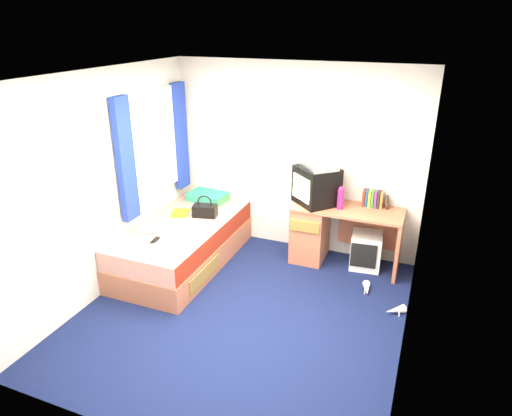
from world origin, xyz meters
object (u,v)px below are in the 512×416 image
at_px(pink_water_bottle, 341,199).
at_px(towel, 182,232).
at_px(remote_control, 155,240).
at_px(storage_cube, 366,250).
at_px(bed, 184,243).
at_px(desk, 324,230).
at_px(handbag, 205,210).
at_px(picture_frame, 388,203).
at_px(vcr, 318,164).
at_px(water_bottle, 148,231).
at_px(aerosol_can, 335,198).
at_px(colour_swatch_fan, 153,242).
at_px(magazine, 180,213).
at_px(white_heels, 380,299).
at_px(crt_tv, 316,186).
at_px(pillow, 208,197).

relative_size(pink_water_bottle, towel, 0.78).
bearing_deg(remote_control, storage_cube, 21.41).
bearing_deg(pink_water_bottle, bed, -159.08).
relative_size(desk, storage_cube, 2.92).
xyz_separation_m(handbag, towel, (0.02, -0.61, -0.03)).
relative_size(picture_frame, towel, 0.44).
xyz_separation_m(vcr, picture_frame, (0.83, 0.17, -0.44)).
relative_size(pink_water_bottle, remote_control, 1.54).
distance_m(bed, water_bottle, 0.54).
distance_m(aerosol_can, remote_control, 2.17).
distance_m(picture_frame, towel, 2.46).
xyz_separation_m(vcr, colour_swatch_fan, (-1.51, -1.30, -0.71)).
relative_size(vcr, water_bottle, 2.33).
bearing_deg(bed, towel, -60.28).
xyz_separation_m(desk, magazine, (-1.77, -0.48, 0.14)).
distance_m(storage_cube, handbag, 2.06).
distance_m(aerosol_can, magazine, 1.96).
relative_size(vcr, towel, 1.47).
distance_m(desk, colour_swatch_fan, 2.10).
relative_size(pink_water_bottle, handbag, 0.76).
xyz_separation_m(towel, remote_control, (-0.21, -0.23, -0.04)).
relative_size(storage_cube, handbag, 1.37).
relative_size(pink_water_bottle, white_heels, 0.47).
xyz_separation_m(crt_tv, water_bottle, (-1.68, -1.13, -0.41)).
bearing_deg(aerosol_can, pillow, 178.13).
distance_m(bed, colour_swatch_fan, 0.62).
bearing_deg(magazine, pink_water_bottle, 12.10).
bearing_deg(bed, magazine, 124.94).
height_order(handbag, water_bottle, handbag).
xyz_separation_m(storage_cube, white_heels, (0.29, -0.72, -0.18)).
height_order(pink_water_bottle, magazine, pink_water_bottle).
height_order(storage_cube, remote_control, remote_control).
bearing_deg(pink_water_bottle, remote_control, -146.37).
bearing_deg(pillow, crt_tv, -2.24).
bearing_deg(vcr, crt_tv, -84.07).
bearing_deg(water_bottle, towel, 12.47).
distance_m(crt_tv, white_heels, 1.52).
xyz_separation_m(pink_water_bottle, white_heels, (0.64, -0.65, -0.83)).
bearing_deg(colour_swatch_fan, water_bottle, 136.19).
xyz_separation_m(handbag, colour_swatch_fan, (-0.21, -0.86, -0.08)).
distance_m(desk, storage_cube, 0.56).
relative_size(handbag, towel, 1.03).
relative_size(bed, water_bottle, 10.00).
bearing_deg(vcr, aerosol_can, 47.70).
height_order(desk, picture_frame, picture_frame).
bearing_deg(colour_swatch_fan, aerosol_can, 36.56).
bearing_deg(storage_cube, crt_tv, 174.77).
height_order(bed, vcr, vcr).
bearing_deg(desk, remote_control, -142.19).
xyz_separation_m(bed, crt_tv, (1.46, 0.74, 0.71)).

